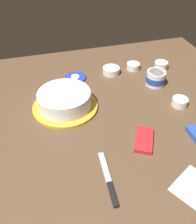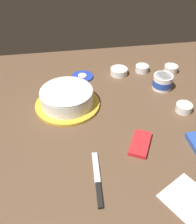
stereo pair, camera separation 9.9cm
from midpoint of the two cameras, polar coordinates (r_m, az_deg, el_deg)
ground_plane at (r=1.14m, az=6.55°, el=-3.06°), size 1.54×1.54×0.00m
frosted_cake at (r=1.21m, az=-4.67°, el=3.14°), size 0.31×0.31×0.10m
frosting_tub at (r=1.40m, az=16.30°, el=6.51°), size 0.10×0.10×0.08m
frosting_tub_lid at (r=1.45m, az=-1.55°, el=7.94°), size 0.12×0.12×0.02m
spreading_knife at (r=0.93m, az=3.15°, el=-15.77°), size 0.24×0.03×0.01m
sprinkle_bowl_yellow at (r=1.48m, az=6.67°, el=9.03°), size 0.10×0.10×0.04m
sprinkle_bowl_blue at (r=1.28m, az=20.87°, el=0.86°), size 0.08×0.08×0.04m
sprinkle_bowl_green at (r=1.56m, az=17.85°, el=9.17°), size 0.08×0.08×0.04m
sprinkle_bowl_pink at (r=1.53m, az=11.73°, el=9.54°), size 0.08×0.08×0.04m
candy_box_lower at (r=1.06m, az=12.16°, el=-7.06°), size 0.16×0.13×0.02m
paper_napkin at (r=0.96m, az=22.57°, el=-17.73°), size 0.20×0.20×0.01m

